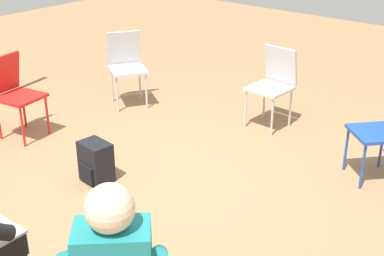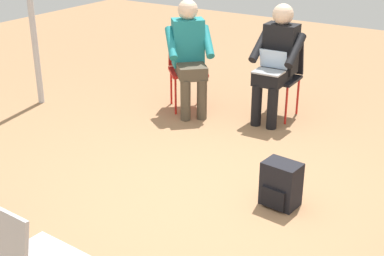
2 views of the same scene
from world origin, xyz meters
name	(u,v)px [view 1 (image 1 of 2)]	position (x,y,z in m)	size (l,w,h in m)	color
ground_plane	(159,188)	(0.00, 0.00, 0.00)	(14.00, 14.00, 0.00)	#99704C
chair_southeast	(126,63)	(1.64, -1.25, 0.50)	(0.58, 0.56, 0.85)	#B7B7BC
chair_south	(274,81)	(-0.03, -1.78, 0.50)	(0.42, 0.46, 0.85)	#B7B7BC
chair_east	(14,90)	(1.86, 0.11, 0.50)	(0.49, 0.46, 0.85)	red
backpack_near_laptop_user	(96,164)	(0.52, 0.23, 0.16)	(0.30, 0.27, 0.36)	black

